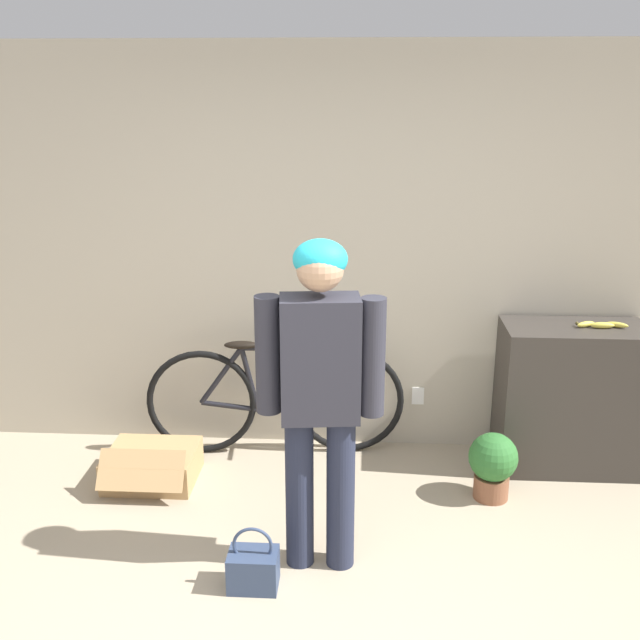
{
  "coord_description": "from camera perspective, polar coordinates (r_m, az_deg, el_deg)",
  "views": [
    {
      "loc": [
        0.17,
        -2.36,
        2.33
      ],
      "look_at": [
        -0.02,
        0.92,
        1.3
      ],
      "focal_mm": 42.0,
      "sensor_mm": 36.0,
      "label": 1
    }
  ],
  "objects": [
    {
      "name": "bicycle",
      "position": [
        4.91,
        -3.42,
        -5.99
      ],
      "size": [
        1.68,
        0.46,
        0.79
      ],
      "rotation": [
        0.0,
        0.0,
        0.08
      ],
      "color": "black",
      "rests_on": "ground_plane"
    },
    {
      "name": "side_shelf",
      "position": [
        4.95,
        18.5,
        -5.63
      ],
      "size": [
        0.87,
        0.45,
        0.93
      ],
      "color": "#38332D",
      "rests_on": "ground_plane"
    },
    {
      "name": "person",
      "position": [
        3.54,
        0.0,
        -4.65
      ],
      "size": [
        0.61,
        0.25,
        1.67
      ],
      "rotation": [
        0.0,
        0.0,
        0.11
      ],
      "color": "#23283D",
      "rests_on": "ground_plane"
    },
    {
      "name": "banana",
      "position": [
        4.82,
        20.62,
        -0.34
      ],
      "size": [
        0.32,
        0.09,
        0.04
      ],
      "color": "#EAD64C",
      "rests_on": "side_shelf"
    },
    {
      "name": "wall_back",
      "position": [
        4.79,
        1.3,
        5.0
      ],
      "size": [
        8.0,
        0.07,
        2.6
      ],
      "color": "#B7AD99",
      "rests_on": "ground_plane"
    },
    {
      "name": "handbag",
      "position": [
        3.82,
        -5.11,
        -18.3
      ],
      "size": [
        0.24,
        0.17,
        0.33
      ],
      "color": "#334260",
      "rests_on": "ground_plane"
    },
    {
      "name": "potted_plant",
      "position": [
        4.56,
        13.02,
        -10.58
      ],
      "size": [
        0.29,
        0.29,
        0.41
      ],
      "color": "brown",
      "rests_on": "ground_plane"
    },
    {
      "name": "cardboard_box",
      "position": [
        4.79,
        -12.65,
        -10.75
      ],
      "size": [
        0.54,
        0.53,
        0.29
      ],
      "color": "tan",
      "rests_on": "ground_plane"
    }
  ]
}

